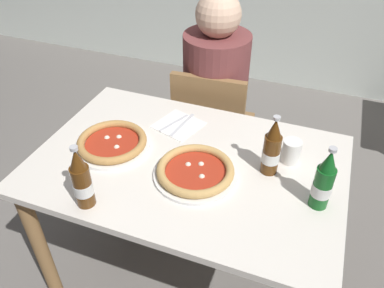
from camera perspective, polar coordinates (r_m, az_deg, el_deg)
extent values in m
plane|color=slate|center=(2.07, -0.52, -18.61)|extent=(8.00, 8.00, 0.00)
cube|color=silver|center=(1.51, -0.67, -3.04)|extent=(1.20, 0.80, 0.03)
cylinder|color=olive|center=(1.82, -21.43, -14.46)|extent=(0.06, 0.06, 0.72)
cylinder|color=olive|center=(2.18, -10.65, -1.66)|extent=(0.06, 0.06, 0.72)
cylinder|color=olive|center=(1.96, 18.29, -8.75)|extent=(0.06, 0.06, 0.72)
cube|color=olive|center=(2.23, 3.37, 2.35)|extent=(0.42, 0.42, 0.04)
cube|color=olive|center=(1.96, 2.28, 4.66)|extent=(0.38, 0.06, 0.40)
cylinder|color=olive|center=(2.48, 7.98, -0.40)|extent=(0.04, 0.04, 0.41)
cylinder|color=olive|center=(2.53, 0.42, 1.00)|extent=(0.04, 0.04, 0.41)
cylinder|color=olive|center=(2.22, 6.32, -5.61)|extent=(0.04, 0.04, 0.41)
cylinder|color=olive|center=(2.28, -2.06, -3.90)|extent=(0.04, 0.04, 0.41)
cube|color=#2D3342|center=(2.34, 3.03, -2.01)|extent=(0.32, 0.28, 0.45)
cylinder|color=brown|center=(2.06, 3.49, 8.74)|extent=(0.34, 0.34, 0.55)
sphere|color=beige|center=(1.90, 3.94, 18.62)|extent=(0.22, 0.22, 0.22)
cylinder|color=white|center=(1.44, 0.50, -4.49)|extent=(0.31, 0.31, 0.01)
cylinder|color=#AD2D19|center=(1.43, 0.50, -4.16)|extent=(0.23, 0.23, 0.01)
torus|color=tan|center=(1.42, 0.50, -3.84)|extent=(0.29, 0.29, 0.03)
sphere|color=silver|center=(1.46, -0.57, -3.14)|extent=(0.02, 0.02, 0.02)
sphere|color=silver|center=(1.41, 1.46, -4.94)|extent=(0.02, 0.02, 0.02)
sphere|color=silver|center=(1.46, 1.36, -3.09)|extent=(0.02, 0.02, 0.02)
cylinder|color=white|center=(1.60, -11.69, -0.23)|extent=(0.31, 0.31, 0.01)
cylinder|color=#AD2D19|center=(1.60, -11.74, 0.08)|extent=(0.22, 0.22, 0.01)
torus|color=#B78447|center=(1.59, -11.79, 0.39)|extent=(0.28, 0.28, 0.03)
sphere|color=silver|center=(1.63, -12.44, 0.90)|extent=(0.02, 0.02, 0.02)
sphere|color=silver|center=(1.57, -11.10, -0.54)|extent=(0.02, 0.02, 0.02)
sphere|color=silver|center=(1.62, -10.78, 0.95)|extent=(0.02, 0.02, 0.02)
cylinder|color=#512D0F|center=(1.44, 11.63, -1.53)|extent=(0.06, 0.06, 0.16)
cone|color=#512D0F|center=(1.37, 12.24, 2.28)|extent=(0.05, 0.05, 0.07)
cylinder|color=#B7B7BC|center=(1.34, 12.48, 3.78)|extent=(0.03, 0.03, 0.01)
cylinder|color=white|center=(1.44, 11.59, -1.78)|extent=(0.07, 0.07, 0.04)
cylinder|color=#14591E|center=(1.35, 18.73, -6.12)|extent=(0.06, 0.06, 0.16)
cone|color=#14591E|center=(1.28, 19.77, -2.30)|extent=(0.05, 0.05, 0.07)
cylinder|color=#B7B7BC|center=(1.25, 20.19, -0.78)|extent=(0.03, 0.03, 0.01)
cylinder|color=white|center=(1.36, 18.66, -6.37)|extent=(0.07, 0.07, 0.04)
cylinder|color=#512D0F|center=(1.33, -15.88, -6.03)|extent=(0.06, 0.06, 0.16)
cone|color=#512D0F|center=(1.26, -16.78, -2.16)|extent=(0.05, 0.05, 0.07)
cylinder|color=#B7B7BC|center=(1.23, -17.14, -0.61)|extent=(0.03, 0.03, 0.01)
cylinder|color=white|center=(1.34, -15.83, -6.28)|extent=(0.07, 0.07, 0.04)
cube|color=white|center=(1.70, -2.07, 2.87)|extent=(0.23, 0.23, 0.00)
cube|color=silver|center=(1.69, -1.44, 2.85)|extent=(0.04, 0.19, 0.00)
cube|color=silver|center=(1.70, -2.70, 3.13)|extent=(0.08, 0.16, 0.00)
cylinder|color=white|center=(1.52, 14.52, -1.05)|extent=(0.07, 0.07, 0.09)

